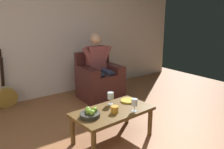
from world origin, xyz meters
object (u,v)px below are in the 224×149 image
person_seated (99,64)px  fruit_bowl (90,114)px  wine_glass_near (111,96)px  decorative_dish (128,101)px  armchair (99,81)px  coffee_table (113,114)px  wine_glass_far (134,103)px  guitar (6,96)px  candle_jar (115,109)px

person_seated → fruit_bowl: bearing=56.4°
wine_glass_near → decorative_dish: (-0.26, 0.07, -0.10)m
armchair → person_seated: size_ratio=0.71×
coffee_table → wine_glass_near: size_ratio=6.27×
wine_glass_near → fruit_bowl: (0.43, 0.17, -0.08)m
wine_glass_far → fruit_bowl: bearing=-19.7°
coffee_table → wine_glass_far: size_ratio=6.41×
decorative_dish → fruit_bowl: bearing=9.0°
guitar → armchair: bearing=161.1°
guitar → decorative_dish: size_ratio=4.87×
coffee_table → fruit_bowl: bearing=0.3°
armchair → decorative_dish: bearing=77.5°
person_seated → wine_glass_far: bearing=75.2°
decorative_dish → person_seated: bearing=-105.8°
fruit_bowl → decorative_dish: (-0.68, -0.11, -0.03)m
wine_glass_near → decorative_dish: bearing=165.7°
coffee_table → decorative_dish: decorative_dish is taller
coffee_table → wine_glass_far: 0.32m
coffee_table → guitar: guitar is taller
wine_glass_far → decorative_dish: (-0.15, -0.30, -0.10)m
coffee_table → fruit_bowl: size_ratio=4.35×
coffee_table → wine_glass_near: 0.26m
wine_glass_near → fruit_bowl: 0.47m
wine_glass_far → candle_jar: wine_glass_far is taller
guitar → wine_glass_near: 2.06m
person_seated → coffee_table: (0.71, 1.41, -0.33)m
candle_jar → fruit_bowl: bearing=-13.9°
person_seated → decorative_dish: 1.37m
armchair → wine_glass_far: 1.71m
armchair → candle_jar: 1.68m
person_seated → wine_glass_far: 1.69m
armchair → wine_glass_far: (0.52, 1.61, 0.19)m
coffee_table → candle_jar: size_ratio=10.87×
guitar → wine_glass_near: (-0.96, 1.79, 0.31)m
candle_jar → coffee_table: bearing=-111.1°
guitar → decorative_dish: 2.23m
armchair → coffee_table: armchair is taller
guitar → decorative_dish: (-1.22, 1.86, 0.21)m
person_seated → candle_jar: bearing=66.5°
wine_glass_near → decorative_dish: wine_glass_near is taller
wine_glass_far → fruit_bowl: (0.53, -0.19, -0.07)m
person_seated → guitar: person_seated is taller
wine_glass_far → candle_jar: (0.23, -0.11, -0.07)m
armchair → coffee_table: 1.59m
guitar → candle_jar: size_ratio=10.56×
armchair → wine_glass_near: 1.41m
wine_glass_far → decorative_dish: wine_glass_far is taller
person_seated → coffee_table: person_seated is taller
decorative_dish → candle_jar: 0.42m
coffee_table → wine_glass_near: bearing=-117.2°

